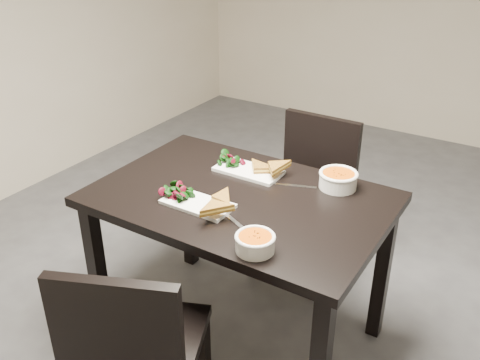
{
  "coord_description": "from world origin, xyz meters",
  "views": [
    {
      "loc": [
        0.6,
        -2.05,
        1.8
      ],
      "look_at": [
        -0.41,
        -0.43,
        0.82
      ],
      "focal_mm": 39.49,
      "sensor_mm": 36.0,
      "label": 1
    }
  ],
  "objects_px": {
    "plate_near": "(198,204)",
    "soup_bowl_far": "(338,179)",
    "plate_far": "(248,171)",
    "table": "(240,216)",
    "soup_bowl_near": "(255,242)",
    "chair_far": "(310,187)",
    "chair_near": "(133,347)"
  },
  "relations": [
    {
      "from": "table",
      "to": "soup_bowl_near",
      "type": "relative_size",
      "value": 8.48
    },
    {
      "from": "table",
      "to": "chair_far",
      "type": "xyz_separation_m",
      "value": [
        0.02,
        0.68,
        -0.17
      ]
    },
    {
      "from": "table",
      "to": "plate_far",
      "type": "bearing_deg",
      "value": 111.86
    },
    {
      "from": "soup_bowl_near",
      "to": "plate_far",
      "type": "xyz_separation_m",
      "value": [
        -0.33,
        0.51,
        -0.03
      ]
    },
    {
      "from": "chair_far",
      "to": "plate_near",
      "type": "bearing_deg",
      "value": -97.51
    },
    {
      "from": "soup_bowl_near",
      "to": "soup_bowl_far",
      "type": "height_order",
      "value": "soup_bowl_far"
    },
    {
      "from": "table",
      "to": "chair_far",
      "type": "relative_size",
      "value": 1.41
    },
    {
      "from": "chair_near",
      "to": "table",
      "type": "bearing_deg",
      "value": 67.0
    },
    {
      "from": "soup_bowl_near",
      "to": "chair_far",
      "type": "bearing_deg",
      "value": 103.59
    },
    {
      "from": "table",
      "to": "soup_bowl_far",
      "type": "bearing_deg",
      "value": 41.1
    },
    {
      "from": "table",
      "to": "soup_bowl_far",
      "type": "distance_m",
      "value": 0.44
    },
    {
      "from": "plate_near",
      "to": "soup_bowl_far",
      "type": "distance_m",
      "value": 0.6
    },
    {
      "from": "chair_near",
      "to": "plate_far",
      "type": "bearing_deg",
      "value": 72.15
    },
    {
      "from": "chair_far",
      "to": "chair_near",
      "type": "bearing_deg",
      "value": -90.42
    },
    {
      "from": "chair_near",
      "to": "soup_bowl_far",
      "type": "relative_size",
      "value": 5.16
    },
    {
      "from": "table",
      "to": "plate_far",
      "type": "distance_m",
      "value": 0.24
    },
    {
      "from": "table",
      "to": "soup_bowl_near",
      "type": "height_order",
      "value": "soup_bowl_near"
    },
    {
      "from": "plate_near",
      "to": "soup_bowl_near",
      "type": "xyz_separation_m",
      "value": [
        0.35,
        -0.15,
        0.03
      ]
    },
    {
      "from": "chair_far",
      "to": "soup_bowl_far",
      "type": "distance_m",
      "value": 0.59
    },
    {
      "from": "table",
      "to": "soup_bowl_far",
      "type": "relative_size",
      "value": 7.28
    },
    {
      "from": "chair_far",
      "to": "plate_near",
      "type": "xyz_separation_m",
      "value": [
        -0.11,
        -0.84,
        0.27
      ]
    },
    {
      "from": "chair_far",
      "to": "plate_near",
      "type": "relative_size",
      "value": 2.98
    },
    {
      "from": "plate_near",
      "to": "plate_far",
      "type": "height_order",
      "value": "same"
    },
    {
      "from": "chair_near",
      "to": "soup_bowl_far",
      "type": "height_order",
      "value": "chair_near"
    },
    {
      "from": "chair_far",
      "to": "plate_far",
      "type": "height_order",
      "value": "chair_far"
    },
    {
      "from": "soup_bowl_far",
      "to": "chair_near",
      "type": "bearing_deg",
      "value": -108.18
    },
    {
      "from": "soup_bowl_near",
      "to": "soup_bowl_far",
      "type": "bearing_deg",
      "value": 84.0
    },
    {
      "from": "chair_near",
      "to": "soup_bowl_near",
      "type": "height_order",
      "value": "chair_near"
    },
    {
      "from": "table",
      "to": "chair_far",
      "type": "bearing_deg",
      "value": 88.65
    },
    {
      "from": "chair_near",
      "to": "plate_near",
      "type": "distance_m",
      "value": 0.6
    },
    {
      "from": "plate_near",
      "to": "soup_bowl_far",
      "type": "xyz_separation_m",
      "value": [
        0.41,
        0.44,
        0.03
      ]
    },
    {
      "from": "chair_far",
      "to": "plate_near",
      "type": "height_order",
      "value": "chair_far"
    }
  ]
}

